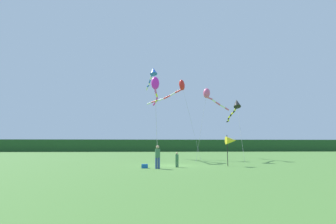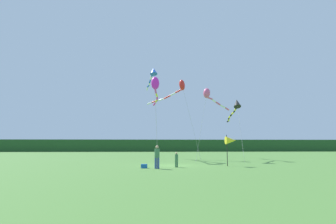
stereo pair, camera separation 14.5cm
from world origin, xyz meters
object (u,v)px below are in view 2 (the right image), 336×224
cooler_box (144,166)px  banner_flag_pole (231,141)px  person_child (176,159)px  kite_magenta (155,86)px  person_adult (157,156)px  kite_red (178,88)px  kite_rainbow (209,95)px  kite_black (236,106)px  kite_blue (153,73)px

cooler_box → banner_flag_pole: banner_flag_pole is taller
person_child → kite_magenta: (-1.78, 8.50, 8.14)m
banner_flag_pole → person_adult: bearing=-162.2°
cooler_box → kite_red: 16.23m
person_adult → kite_red: size_ratio=0.17×
kite_rainbow → cooler_box: bearing=-128.7°
kite_red → kite_rainbow: (3.48, -3.59, -1.66)m
person_adult → cooler_box: bearing=150.9°
person_child → kite_red: bearing=84.2°
kite_black → kite_magenta: bearing=-171.4°
person_adult → kite_red: (2.85, 13.29, 8.47)m
kite_red → person_child: bearing=-95.8°
kite_black → person_child: bearing=-130.2°
kite_red → kite_magenta: bearing=-129.6°
kite_magenta → kite_blue: bearing=98.8°
kite_rainbow → kite_blue: kite_blue is taller
kite_black → kite_magenta: 10.61m
kite_red → kite_rainbow: size_ratio=1.22×
cooler_box → kite_blue: size_ratio=0.04×
kite_red → kite_blue: kite_blue is taller
person_child → kite_red: 15.04m
cooler_box → kite_red: bearing=73.2°
banner_flag_pole → kite_black: (3.66, 9.13, 4.59)m
cooler_box → kite_magenta: bearing=84.8°
kite_blue → kite_magenta: bearing=-81.2°
cooler_box → kite_rainbow: bearing=51.3°
cooler_box → kite_magenta: kite_magenta is taller
banner_flag_pole → kite_magenta: bearing=131.2°
kite_red → kite_rainbow: bearing=-45.9°
cooler_box → kite_rainbow: kite_rainbow is taller
kite_rainbow → person_child: bearing=-118.9°
person_child → kite_magenta: size_ratio=0.12×
person_child → banner_flag_pole: 5.16m
cooler_box → kite_rainbow: size_ratio=0.06×
kite_red → kite_magenta: (-3.02, -3.65, -0.64)m
kite_blue → kite_red: bearing=22.7°
person_adult → kite_magenta: kite_magenta is taller
kite_black → kite_magenta: size_ratio=0.90×
cooler_box → kite_red: kite_red is taller
person_adult → kite_rainbow: (6.32, 9.70, 6.81)m
banner_flag_pole → kite_blue: (-6.97, 9.81, 8.88)m
kite_rainbow → kite_blue: 7.89m
banner_flag_pole → kite_magenta: (-6.63, 7.57, 6.64)m
person_child → kite_magenta: bearing=101.8°
kite_blue → kite_rainbow: bearing=-17.7°
banner_flag_pole → cooler_box: bearing=-168.6°
person_adult → kite_rainbow: 13.43m
cooler_box → kite_magenta: size_ratio=0.05×
person_child → banner_flag_pole: banner_flag_pole is taller
person_adult → banner_flag_pole: (6.45, 2.07, 1.19)m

